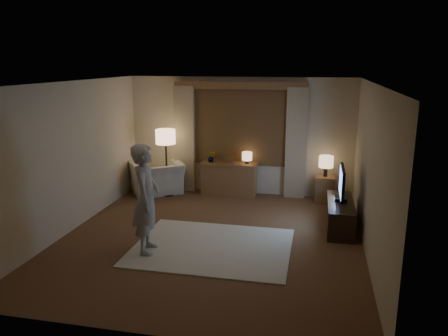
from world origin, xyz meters
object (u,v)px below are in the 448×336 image
(tv_stand, at_px, (340,215))
(person, at_px, (146,199))
(side_table, at_px, (325,189))
(sideboard, at_px, (229,180))
(armchair, at_px, (157,178))

(tv_stand, xyz_separation_m, person, (-2.99, -1.66, 0.63))
(tv_stand, height_order, person, person)
(side_table, distance_m, tv_stand, 1.53)
(sideboard, xyz_separation_m, side_table, (2.09, -0.05, -0.07))
(armchair, bearing_deg, side_table, 146.46)
(sideboard, relative_size, tv_stand, 0.86)
(armchair, xyz_separation_m, side_table, (3.71, 0.15, -0.08))
(side_table, bearing_deg, tv_stand, -80.39)
(sideboard, relative_size, person, 0.70)
(armchair, height_order, tv_stand, armchair)
(side_table, height_order, tv_stand, side_table)
(armchair, bearing_deg, tv_stand, 125.28)
(armchair, bearing_deg, sideboard, 151.15)
(sideboard, distance_m, tv_stand, 2.81)
(armchair, xyz_separation_m, tv_stand, (3.97, -1.36, -0.11))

